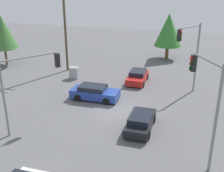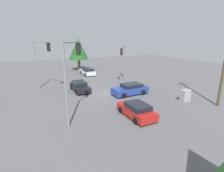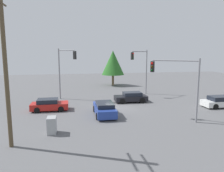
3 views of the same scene
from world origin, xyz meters
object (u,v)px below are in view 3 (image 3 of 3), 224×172
Objects in this scene: sedan_blue at (104,109)px; sedan_white at (221,102)px; electrical_cabinet at (52,125)px; sedan_dark at (131,97)px; traffic_signal_aux at (65,66)px; traffic_signal_main at (141,65)px; traffic_signal_cross at (178,77)px; sedan_red at (49,105)px.

sedan_white is at bearing 3.39° from sedan_blue.
sedan_dark is at bearing 136.14° from electrical_cabinet.
traffic_signal_aux reaches higher than sedan_white.
traffic_signal_aux reaches higher than electrical_cabinet.
traffic_signal_aux is (1.29, -10.94, 0.07)m from traffic_signal_main.
traffic_signal_main is 18.52m from electrical_cabinet.
sedan_dark is at bearing -37.31° from traffic_signal_cross.
traffic_signal_main is at bearing 117.58° from sedan_red.
sedan_white is 8.96m from traffic_signal_cross.
traffic_signal_aux reaches higher than sedan_blue.
traffic_signal_main is at bearing -31.70° from sedan_dark.
traffic_signal_main is at bearing -140.95° from sedan_white.
traffic_signal_aux is at bearing 70.00° from sedan_dark.
traffic_signal_cross reaches higher than sedan_red.
traffic_signal_cross is 11.95m from electrical_cabinet.
traffic_signal_cross is (7.95, 2.26, 3.44)m from sedan_dark.
sedan_dark is at bearing 102.96° from sedan_red.
traffic_signal_aux is 13.11m from electrical_cabinet.
sedan_white is (2.12, 19.72, 0.01)m from sedan_red.
traffic_signal_cross is at bearing -164.16° from sedan_dark.
traffic_signal_cross is (3.53, -7.48, 3.44)m from sedan_white.
sedan_blue is at bearing 131.04° from electrical_cabinet.
sedan_red is 0.97× the size of sedan_dark.
traffic_signal_cross reaches higher than electrical_cabinet.
traffic_signal_aux is at bearing 162.31° from sedan_red.
sedan_blue is 0.67× the size of traffic_signal_main.
sedan_dark is 13.13m from electrical_cabinet.
sedan_white is 1.02× the size of sedan_blue.
traffic_signal_main reaches higher than sedan_dark.
sedan_blue is 7.82m from traffic_signal_cross.
traffic_signal_cross is (12.26, -0.40, -0.46)m from traffic_signal_main.
sedan_dark is 0.92× the size of sedan_blue.
sedan_white reaches higher than sedan_red.
sedan_dark is at bearing -114.41° from sedan_white.
traffic_signal_aux is (-5.31, 1.69, 3.97)m from sedan_red.
traffic_signal_cross is at bearing 97.60° from electrical_cabinet.
sedan_dark is 10.69m from sedan_white.
sedan_red is 19.83m from sedan_white.
sedan_white is at bearing -117.86° from traffic_signal_cross.
traffic_signal_main is 1.14× the size of traffic_signal_cross.
sedan_red is 13.91m from traffic_signal_cross.
sedan_red is at bearing 12.03° from traffic_signal_cross.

